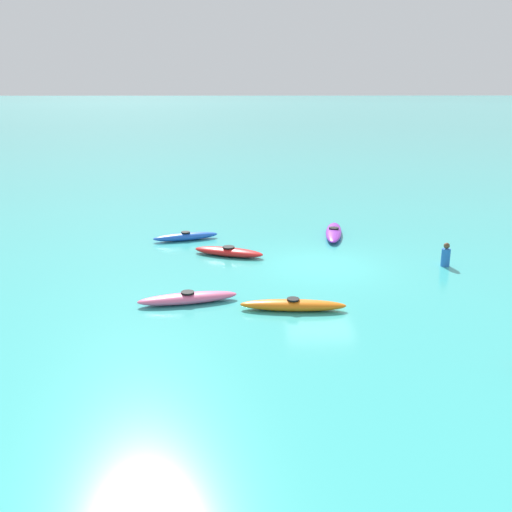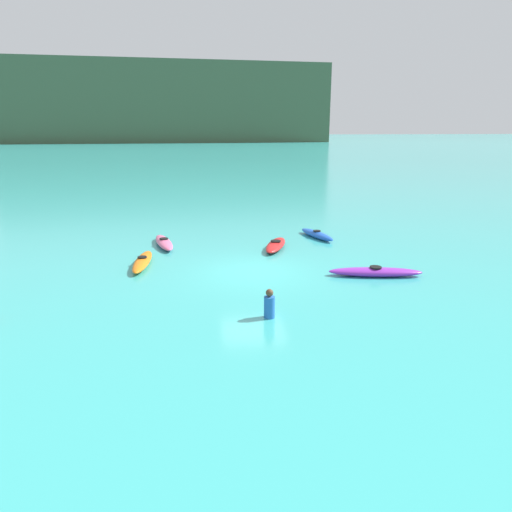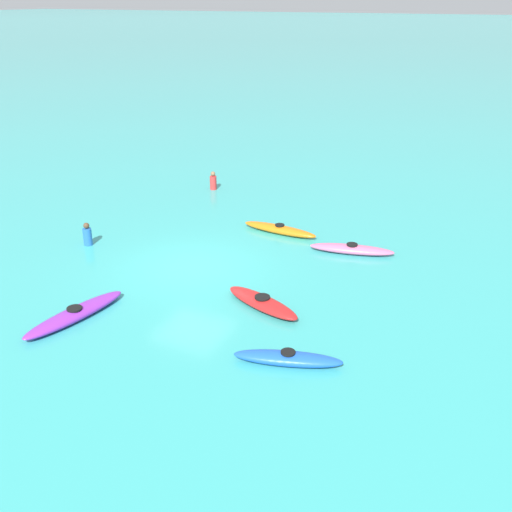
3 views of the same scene
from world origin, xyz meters
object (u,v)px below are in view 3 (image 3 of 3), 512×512
kayak_purple (75,314)px  kayak_orange (280,229)px  person_near_shore (87,235)px  kayak_blue (288,358)px  kayak_red (262,303)px  kayak_pink (352,249)px  person_by_kayaks (213,182)px

kayak_purple → kayak_orange: 9.14m
kayak_purple → person_near_shore: (-4.53, -3.42, 0.22)m
kayak_blue → kayak_red: same height
kayak_pink → kayak_red: same height
kayak_red → kayak_pink: bearing=167.6°
person_near_shore → person_by_kayaks: size_ratio=1.00×
kayak_orange → person_near_shore: 7.30m
kayak_orange → person_near_shore: bearing=-54.3°
kayak_orange → person_near_shore: person_near_shore is taller
person_by_kayaks → kayak_orange: bearing=53.6°
kayak_pink → kayak_orange: same height
kayak_blue → kayak_orange: same height
kayak_orange → person_by_kayaks: size_ratio=3.59×
kayak_blue → kayak_red: 3.05m
person_near_shore → person_by_kayaks: (-8.12, 0.69, 0.00)m
kayak_purple → kayak_pink: same height
kayak_purple → kayak_pink: (-8.13, 5.65, 0.00)m
kayak_blue → kayak_pink: same height
kayak_red → person_near_shore: (-1.51, -7.95, 0.22)m
person_near_shore → person_by_kayaks: bearing=175.1°
kayak_red → kayak_orange: size_ratio=0.91×
kayak_pink → person_by_kayaks: (-4.51, -8.39, 0.22)m
kayak_red → person_by_kayaks: person_by_kayaks is taller
kayak_red → kayak_blue: bearing=38.0°
kayak_pink → kayak_purple: bearing=-34.8°
person_by_kayaks → kayak_purple: bearing=12.2°
kayak_pink → person_by_kayaks: size_ratio=3.53×
kayak_blue → kayak_orange: bearing=-154.4°
kayak_blue → kayak_red: bearing=-142.0°
kayak_blue → kayak_pink: bearing=-174.2°
kayak_orange → person_by_kayaks: person_by_kayaks is taller
kayak_blue → kayak_red: (-2.41, -1.88, 0.00)m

